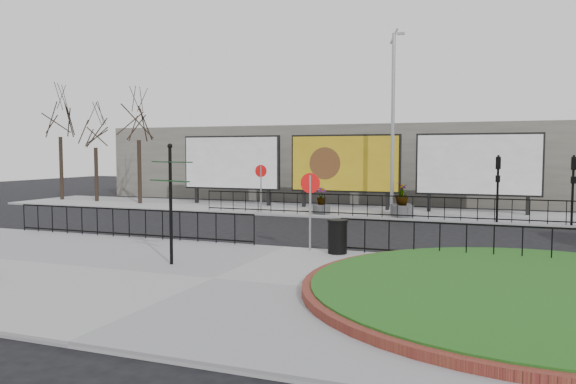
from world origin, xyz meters
The scene contains 25 objects.
ground centered at (0.00, 0.00, 0.00)m, with size 90.00×90.00×0.00m, color black.
pavement_near centered at (0.00, -5.00, 0.06)m, with size 30.00×10.00×0.12m, color gray.
pavement_far centered at (0.00, 12.00, 0.06)m, with size 44.00×6.00×0.12m, color gray.
brick_edge centered at (7.50, -4.00, 0.21)m, with size 10.40×10.40×0.18m, color brown.
grass_lawn centered at (7.50, -4.00, 0.23)m, with size 10.00×10.00×0.22m, color #184412.
railing_near_left centered at (-6.00, -0.30, 0.67)m, with size 10.00×0.10×1.10m, color black, non-canonical shape.
railing_near_right centered at (6.50, -0.30, 0.67)m, with size 9.00×0.10×1.10m, color black, non-canonical shape.
railing_far centered at (1.00, 9.30, 0.67)m, with size 18.00×0.10×1.10m, color black, non-canonical shape.
speed_sign_far centered at (-5.00, 9.40, 1.92)m, with size 0.64×0.07×2.47m.
speed_sign_near centered at (1.00, -0.40, 1.92)m, with size 0.64×0.07×2.47m.
billboard_left centered at (-8.50, 12.97, 2.60)m, with size 6.20×0.31×4.10m.
billboard_mid centered at (-1.50, 12.97, 2.60)m, with size 6.20×0.31×4.10m.
billboard_right centered at (5.50, 12.97, 2.60)m, with size 6.20×0.31×4.10m.
lamp_post centered at (1.51, 11.00, 4.83)m, with size 0.74×0.18×9.23m.
signal_pole_a centered at (6.50, 9.34, 2.10)m, with size 0.22×0.26×3.00m.
signal_pole_b centered at (9.50, 9.34, 2.10)m, with size 0.22×0.26×3.00m.
tree_left centered at (-14.00, 11.50, 3.62)m, with size 2.00×2.00×7.00m, color #2D2119, non-canonical shape.
tree_mid centered at (-17.50, 11.80, 3.22)m, with size 2.00×2.00×6.20m, color #2D2119, non-canonical shape.
tree_far centered at (-20.50, 12.00, 3.87)m, with size 2.00×2.00×7.50m, color #2D2119, non-canonical shape.
building_backdrop centered at (0.00, 22.00, 2.50)m, with size 40.00×10.00×5.00m, color slate.
fingerpost_sign centered at (-1.92, -3.87, 2.15)m, with size 1.56×0.71×3.37m.
litter_bin centered at (1.96, -0.60, 0.65)m, with size 0.64×0.64×1.05m.
planter_a centered at (-1.86, 9.85, 0.59)m, with size 0.90×0.90×1.34m.
planter_b centered at (1.96, 11.00, 0.72)m, with size 1.02×1.02×1.61m.
planter_c centered at (2.20, 10.03, 0.66)m, with size 1.07×1.07×1.57m.
Camera 1 is at (6.66, -17.19, 3.26)m, focal length 35.00 mm.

